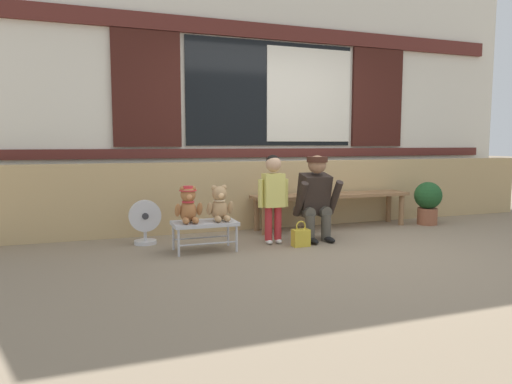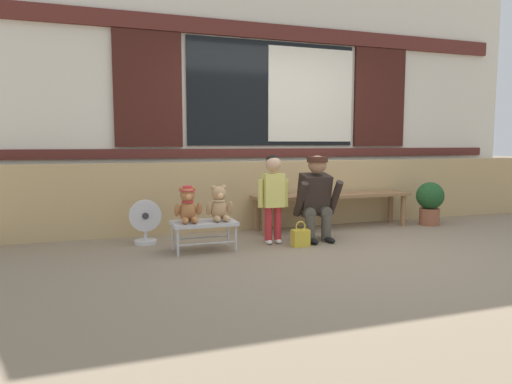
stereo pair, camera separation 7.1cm
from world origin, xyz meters
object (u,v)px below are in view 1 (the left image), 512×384
teddy_bear_with_hat (188,205)px  teddy_bear_plain (220,205)px  handbag_on_ground (301,237)px  adult_crouching (316,198)px  potted_plant (428,200)px  small_display_bench (205,225)px  floor_fan (145,222)px  child_standing (273,189)px  wooden_bench_long (332,199)px

teddy_bear_with_hat → teddy_bear_plain: bearing=-0.1°
handbag_on_ground → teddy_bear_with_hat: bearing=172.9°
adult_crouching → potted_plant: bearing=11.7°
teddy_bear_with_hat → potted_plant: teddy_bear_with_hat is taller
teddy_bear_plain → potted_plant: size_ratio=0.64×
small_display_bench → potted_plant: (3.16, 0.48, 0.06)m
floor_fan → child_standing: bearing=-18.0°
teddy_bear_plain → adult_crouching: size_ratio=0.38×
floor_fan → small_display_bench: bearing=-44.4°
small_display_bench → teddy_bear_with_hat: 0.26m
teddy_bear_with_hat → potted_plant: (3.32, 0.48, -0.15)m
small_display_bench → potted_plant: potted_plant is taller
adult_crouching → teddy_bear_plain: bearing=-175.4°
adult_crouching → handbag_on_ground: adult_crouching is taller
wooden_bench_long → adult_crouching: 0.82m
teddy_bear_plain → floor_fan: 0.89m
child_standing → floor_fan: child_standing is taller
child_standing → potted_plant: child_standing is taller
small_display_bench → handbag_on_ground: small_display_bench is taller
small_display_bench → teddy_bear_plain: 0.25m
wooden_bench_long → adult_crouching: (-0.54, -0.61, 0.11)m
child_standing → floor_fan: 1.42m
teddy_bear_with_hat → handbag_on_ground: size_ratio=1.34×
potted_plant → wooden_bench_long: bearing=170.7°
small_display_bench → teddy_bear_plain: bearing=0.5°
small_display_bench → adult_crouching: size_ratio=0.67×
adult_crouching → handbag_on_ground: (-0.29, -0.24, -0.38)m
wooden_bench_long → floor_fan: bearing=-175.6°
teddy_bear_plain → child_standing: child_standing is taller
wooden_bench_long → teddy_bear_with_hat: (-1.99, -0.70, 0.10)m
child_standing → teddy_bear_plain: bearing=-171.8°
wooden_bench_long → child_standing: 1.23m
small_display_bench → adult_crouching: 1.31m
teddy_bear_plain → child_standing: 0.64m
handbag_on_ground → potted_plant: bearing=16.1°
small_display_bench → adult_crouching: (1.29, 0.09, 0.21)m
adult_crouching → floor_fan: 1.88m
teddy_bear_with_hat → floor_fan: size_ratio=0.76×
adult_crouching → handbag_on_ground: 0.54m
teddy_bear_with_hat → handbag_on_ground: (1.16, -0.15, -0.38)m
teddy_bear_plain → handbag_on_ground: bearing=-9.8°
potted_plant → teddy_bear_plain: bearing=-170.9°
teddy_bear_with_hat → child_standing: bearing=5.4°
potted_plant → floor_fan: bearing=179.5°
wooden_bench_long → adult_crouching: adult_crouching is taller
teddy_bear_with_hat → wooden_bench_long: bearing=19.3°
teddy_bear_plain → potted_plant: 3.04m
teddy_bear_with_hat → child_standing: 0.95m
teddy_bear_with_hat → teddy_bear_plain: size_ratio=1.00×
child_standing → adult_crouching: size_ratio=1.01×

